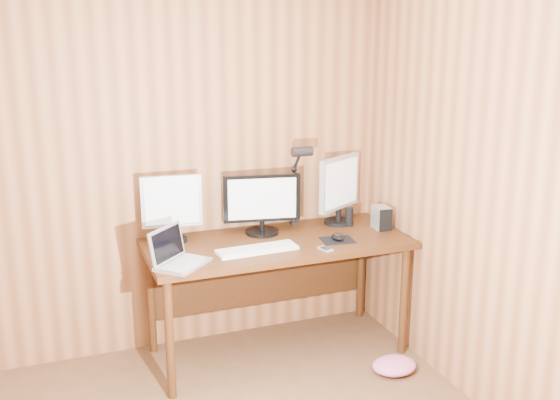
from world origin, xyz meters
TOP-DOWN VIEW (x-y plane):
  - room_shell at (0.00, 0.00)m, footprint 4.00×4.00m
  - desk at (0.93, 1.70)m, footprint 1.60×0.70m
  - monitor_center at (0.89, 1.79)m, footprint 0.48×0.21m
  - monitor_left at (0.33, 1.84)m, footprint 0.36×0.17m
  - monitor_right at (1.44, 1.82)m, footprint 0.36×0.23m
  - laptop at (0.27, 1.44)m, footprint 0.37×0.36m
  - keyboard at (0.75, 1.49)m, footprint 0.48×0.17m
  - mousepad at (1.28, 1.50)m, footprint 0.22×0.18m
  - mouse at (1.28, 1.50)m, footprint 0.08×0.12m
  - hard_drive at (1.65, 1.62)m, footprint 0.10×0.14m
  - phone at (1.13, 1.37)m, footprint 0.07×0.11m
  - speaker at (1.48, 1.75)m, footprint 0.05×0.05m
  - desk_lamp at (1.15, 1.84)m, footprint 0.13×0.19m
  - fabric_pile at (1.50, 1.14)m, footprint 0.32×0.29m

SIDE VIEW (x-z plane):
  - fabric_pile at x=1.50m, z-range 0.00..0.09m
  - desk at x=0.93m, z-range 0.25..1.00m
  - mousepad at x=1.28m, z-range 0.75..0.75m
  - phone at x=1.13m, z-range 0.75..0.76m
  - keyboard at x=0.75m, z-range 0.75..0.77m
  - mouse at x=1.28m, z-range 0.75..0.79m
  - laptop at x=0.27m, z-range 0.70..0.91m
  - speaker at x=1.48m, z-range 0.75..0.88m
  - hard_drive at x=1.65m, z-range 0.75..0.90m
  - monitor_center at x=0.89m, z-range 0.76..1.14m
  - monitor_left at x=0.33m, z-range 0.76..1.18m
  - monitor_right at x=1.44m, z-range 0.77..1.22m
  - desk_lamp at x=1.15m, z-range 0.82..1.40m
  - room_shell at x=0.00m, z-range -0.75..3.25m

